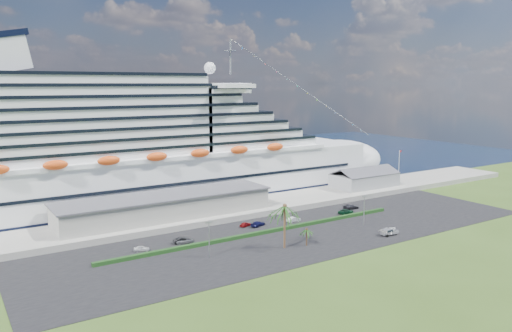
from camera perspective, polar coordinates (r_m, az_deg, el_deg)
ground at (r=123.64m, az=8.17°, el=-8.99°), size 420.00×420.00×0.00m
asphalt_lot at (r=131.70m, az=5.01°, el=-7.75°), size 140.00×38.00×0.12m
wharf at (r=154.53m, az=-1.59°, el=-4.80°), size 240.00×20.00×1.80m
water at (r=234.81m, az=-13.03°, el=-0.35°), size 420.00×160.00×0.02m
cruise_ship at (r=163.69m, az=-12.48°, el=1.41°), size 191.00×38.00×54.00m
terminal_building at (r=142.62m, az=-10.25°, el=-4.46°), size 61.00×15.00×6.30m
port_shed at (r=185.41m, az=12.29°, el=-1.51°), size 24.00×12.31×7.37m
flagpole at (r=197.79m, az=16.03°, el=0.15°), size 1.08×0.16×12.00m
hedge at (r=130.95m, az=0.87°, el=-7.58°), size 88.00×1.10×0.90m
lamp_post_left at (r=113.26m, az=-5.38°, el=-7.83°), size 1.60×0.35×8.27m
lamp_post_right at (r=140.97m, az=12.26°, el=-4.55°), size 1.60×0.35×8.27m
palm_tall at (r=118.03m, az=3.30°, el=-5.14°), size 8.82×8.82×11.13m
palm_short at (r=121.60m, az=5.81°, el=-7.45°), size 3.53×3.53×4.56m
parked_car_0 at (r=121.07m, az=-12.94°, el=-9.17°), size 3.89×2.64×1.23m
parked_car_1 at (r=124.83m, az=-8.42°, el=-8.40°), size 4.49×1.63×1.47m
parked_car_2 at (r=124.94m, az=-8.23°, el=-8.43°), size 4.82×2.55×1.29m
parked_car_3 at (r=137.70m, az=0.21°, el=-6.61°), size 5.23×3.45×1.41m
parked_car_4 at (r=137.49m, az=-1.24°, el=-6.68°), size 3.89×2.57×1.23m
parked_car_5 at (r=142.34m, az=4.33°, el=-6.11°), size 4.21×1.49×1.38m
parked_car_6 at (r=152.79m, az=10.25°, el=-5.14°), size 5.38×2.87×1.44m
parked_car_7 at (r=158.75m, az=10.80°, el=-4.59°), size 5.42×2.64×1.52m
pickup_truck at (r=134.11m, az=14.98°, el=-7.27°), size 5.06×2.21×1.74m
boat_trailer at (r=134.64m, az=14.98°, el=-7.09°), size 6.53×4.72×1.82m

